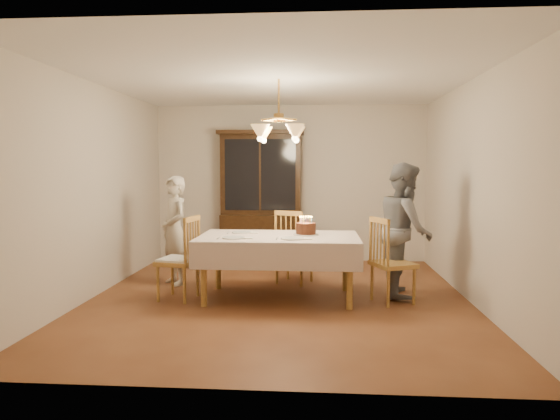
# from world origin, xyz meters

# --- Properties ---
(ground) EXTENTS (5.00, 5.00, 0.00)m
(ground) POSITION_xyz_m (0.00, 0.00, 0.00)
(ground) COLOR brown
(ground) RESTS_ON ground
(room_shell) EXTENTS (5.00, 5.00, 5.00)m
(room_shell) POSITION_xyz_m (0.00, 0.00, 1.58)
(room_shell) COLOR white
(room_shell) RESTS_ON ground
(dining_table) EXTENTS (1.90, 1.10, 0.76)m
(dining_table) POSITION_xyz_m (0.00, 0.00, 0.68)
(dining_table) COLOR olive
(dining_table) RESTS_ON ground
(china_hutch) EXTENTS (1.38, 0.54, 2.16)m
(china_hutch) POSITION_xyz_m (-0.46, 2.25, 1.04)
(china_hutch) COLOR black
(china_hutch) RESTS_ON ground
(chair_far_side) EXTENTS (0.57, 0.56, 1.00)m
(chair_far_side) POSITION_xyz_m (0.15, 0.79, 0.44)
(chair_far_side) COLOR olive
(chair_far_side) RESTS_ON ground
(chair_left_end) EXTENTS (0.50, 0.51, 1.00)m
(chair_left_end) POSITION_xyz_m (-1.19, -0.13, 0.45)
(chair_left_end) COLOR olive
(chair_left_end) RESTS_ON ground
(chair_right_end) EXTENTS (0.56, 0.57, 1.00)m
(chair_right_end) POSITION_xyz_m (1.33, -0.10, 0.44)
(chair_right_end) COLOR olive
(chair_right_end) RESTS_ON ground
(elderly_woman) EXTENTS (0.60, 0.63, 1.46)m
(elderly_woman) POSITION_xyz_m (-1.45, 0.62, 0.73)
(elderly_woman) COLOR beige
(elderly_woman) RESTS_ON ground
(adult_in_grey) EXTENTS (0.63, 0.80, 1.63)m
(adult_in_grey) POSITION_xyz_m (1.53, 0.26, 0.82)
(adult_in_grey) COLOR slate
(adult_in_grey) RESTS_ON ground
(birthday_cake) EXTENTS (0.30, 0.30, 0.23)m
(birthday_cake) POSITION_xyz_m (0.32, 0.10, 0.83)
(birthday_cake) COLOR white
(birthday_cake) RESTS_ON dining_table
(place_setting_near_left) EXTENTS (0.40, 0.26, 0.02)m
(place_setting_near_left) POSITION_xyz_m (-0.49, -0.26, 0.77)
(place_setting_near_left) COLOR white
(place_setting_near_left) RESTS_ON dining_table
(place_setting_near_right) EXTENTS (0.41, 0.26, 0.02)m
(place_setting_near_right) POSITION_xyz_m (0.19, -0.26, 0.77)
(place_setting_near_right) COLOR white
(place_setting_near_right) RESTS_ON dining_table
(place_setting_far_left) EXTENTS (0.38, 0.24, 0.02)m
(place_setting_far_left) POSITION_xyz_m (-0.47, 0.22, 0.77)
(place_setting_far_left) COLOR white
(place_setting_far_left) RESTS_ON dining_table
(chandelier) EXTENTS (0.62, 0.62, 0.73)m
(chandelier) POSITION_xyz_m (-0.00, -0.00, 1.98)
(chandelier) COLOR #BF8C3F
(chandelier) RESTS_ON ground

